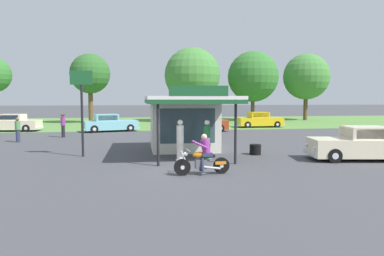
{
  "coord_description": "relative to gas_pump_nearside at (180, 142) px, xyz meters",
  "views": [
    {
      "loc": [
        -1.91,
        -14.7,
        2.93
      ],
      "look_at": [
        0.84,
        3.68,
        1.4
      ],
      "focal_mm": 33.25,
      "sensor_mm": 36.0,
      "label": 1
    }
  ],
  "objects": [
    {
      "name": "parked_car_back_row_centre_right",
      "position": [
        -13.4,
        17.7,
        -0.19
      ],
      "size": [
        5.39,
        2.33,
        1.55
      ],
      "color": "beige",
      "rests_on": "ground"
    },
    {
      "name": "service_station_kiosk",
      "position": [
        0.64,
        3.42,
        0.87
      ],
      "size": [
        4.37,
        7.34,
        3.49
      ],
      "color": "silver",
      "rests_on": "ground"
    },
    {
      "name": "ground_plane",
      "position": [
        0.01,
        -1.77,
        -0.9
      ],
      "size": [
        300.0,
        300.0,
        0.0
      ],
      "primitive_type": "plane",
      "color": "#424247"
    },
    {
      "name": "featured_classic_sedan",
      "position": [
        8.75,
        -0.96,
        -0.17
      ],
      "size": [
        5.37,
        2.59,
        1.61
      ],
      "color": "beige",
      "rests_on": "ground"
    },
    {
      "name": "bystander_standing_back_lot",
      "position": [
        -7.63,
        11.64,
        0.06
      ],
      "size": [
        0.39,
        0.39,
        1.77
      ],
      "color": "black",
      "rests_on": "ground"
    },
    {
      "name": "parked_car_back_row_left",
      "position": [
        3.59,
        14.86,
        -0.16
      ],
      "size": [
        5.22,
        2.32,
        1.62
      ],
      "color": "#993819",
      "rests_on": "ground"
    },
    {
      "name": "gas_pump_nearside",
      "position": [
        0.0,
        0.0,
        0.0
      ],
      "size": [
        0.44,
        0.44,
        1.96
      ],
      "color": "slate",
      "rests_on": "ground"
    },
    {
      "name": "roadside_pole_sign",
      "position": [
        -4.74,
        2.06,
        2.09
      ],
      "size": [
        1.1,
        0.12,
        4.34
      ],
      "color": "black",
      "rests_on": "ground"
    },
    {
      "name": "grass_verge_strip",
      "position": [
        0.01,
        28.23,
        -0.89
      ],
      "size": [
        120.0,
        24.0,
        0.01
      ],
      "primitive_type": "cube",
      "color": "#56843D",
      "rests_on": "ground"
    },
    {
      "name": "bystander_admiring_sedan",
      "position": [
        -10.02,
        8.9,
        -0.02
      ],
      "size": [
        0.34,
        0.34,
        1.67
      ],
      "color": "#2D3351",
      "rests_on": "ground"
    },
    {
      "name": "tree_oak_right",
      "position": [
        -7.69,
        27.99,
        4.93
      ],
      "size": [
        4.77,
        4.77,
        8.33
      ],
      "color": "brown",
      "rests_on": "ground"
    },
    {
      "name": "gas_pump_offside",
      "position": [
        1.28,
        -0.0,
        -0.01
      ],
      "size": [
        0.44,
        0.44,
        1.94
      ],
      "color": "slate",
      "rests_on": "ground"
    },
    {
      "name": "tree_oak_distant_spare",
      "position": [
        13.59,
        30.01,
        4.84
      ],
      "size": [
        6.8,
        6.8,
        9.31
      ],
      "color": "brown",
      "rests_on": "ground"
    },
    {
      "name": "motorcycle_with_rider",
      "position": [
        0.53,
        -3.11,
        -0.24
      ],
      "size": [
        2.2,
        0.7,
        1.58
      ],
      "color": "black",
      "rests_on": "ground"
    },
    {
      "name": "parked_car_second_row_spare",
      "position": [
        -4.49,
        16.13,
        -0.19
      ],
      "size": [
        5.11,
        2.96,
        1.56
      ],
      "color": "#7AC6D1",
      "rests_on": "ground"
    },
    {
      "name": "spare_tire_stack",
      "position": [
        4.14,
        1.35,
        -0.63
      ],
      "size": [
        0.6,
        0.6,
        0.54
      ],
      "color": "black",
      "rests_on": "ground"
    },
    {
      "name": "tree_oak_far_left",
      "position": [
        4.86,
        28.69,
        4.89
      ],
      "size": [
        7.1,
        7.1,
        9.46
      ],
      "color": "brown",
      "rests_on": "ground"
    },
    {
      "name": "tree_oak_left",
      "position": [
        20.98,
        29.73,
        4.95
      ],
      "size": [
        6.27,
        6.27,
        9.1
      ],
      "color": "brown",
      "rests_on": "ground"
    },
    {
      "name": "parked_car_back_row_right",
      "position": [
        10.45,
        18.8,
        -0.19
      ],
      "size": [
        4.88,
        1.96,
        1.57
      ],
      "color": "gold",
      "rests_on": "ground"
    }
  ]
}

